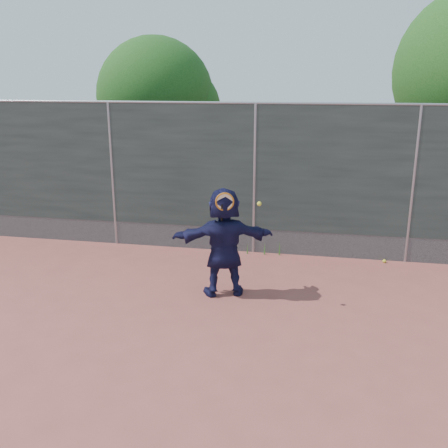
# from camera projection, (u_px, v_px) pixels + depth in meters

# --- Properties ---
(ground) EXTENTS (80.00, 80.00, 0.00)m
(ground) POSITION_uv_depth(u_px,v_px,m) (220.00, 332.00, 7.02)
(ground) COLOR #9E4C42
(ground) RESTS_ON ground
(player) EXTENTS (1.75, 1.02, 1.80)m
(player) POSITION_uv_depth(u_px,v_px,m) (224.00, 242.00, 8.06)
(player) COLOR #16163C
(player) RESTS_ON ground
(ball_ground) EXTENTS (0.07, 0.07, 0.07)m
(ball_ground) POSITION_uv_depth(u_px,v_px,m) (384.00, 261.00, 9.69)
(ball_ground) COLOR yellow
(ball_ground) RESTS_ON ground
(fence) EXTENTS (20.00, 0.06, 3.03)m
(fence) POSITION_uv_depth(u_px,v_px,m) (254.00, 176.00, 9.88)
(fence) COLOR #38423D
(fence) RESTS_ON ground
(swing_action) EXTENTS (0.72, 0.20, 0.51)m
(swing_action) POSITION_uv_depth(u_px,v_px,m) (228.00, 203.00, 7.66)
(swing_action) COLOR #C36B12
(swing_action) RESTS_ON ground
(tree_left) EXTENTS (3.15, 3.00, 4.53)m
(tree_left) POSITION_uv_depth(u_px,v_px,m) (162.00, 99.00, 12.91)
(tree_left) COLOR #382314
(tree_left) RESTS_ON ground
(weed_clump) EXTENTS (0.68, 0.07, 0.30)m
(weed_clump) POSITION_uv_depth(u_px,v_px,m) (267.00, 248.00, 10.12)
(weed_clump) COLOR #387226
(weed_clump) RESTS_ON ground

